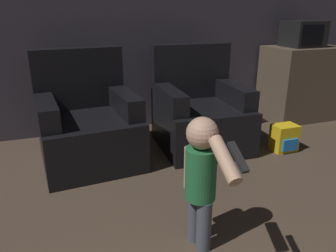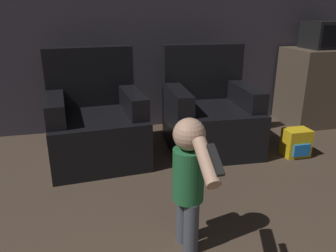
{
  "view_description": "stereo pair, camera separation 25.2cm",
  "coord_description": "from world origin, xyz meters",
  "px_view_note": "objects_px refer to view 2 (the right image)",
  "views": [
    {
      "loc": [
        -0.48,
        0.67,
        1.39
      ],
      "look_at": [
        0.32,
        2.9,
        0.54
      ],
      "focal_mm": 35.0,
      "sensor_mm": 36.0,
      "label": 1
    },
    {
      "loc": [
        -0.24,
        0.59,
        1.39
      ],
      "look_at": [
        0.32,
        2.9,
        0.54
      ],
      "focal_mm": 35.0,
      "sensor_mm": 36.0,
      "label": 2
    }
  ],
  "objects_px": {
    "armchair_left": "(96,123)",
    "person_toddler": "(189,175)",
    "toy_backpack": "(296,143)",
    "microwave": "(325,35)",
    "armchair_right": "(209,115)"
  },
  "relations": [
    {
      "from": "armchair_left",
      "to": "person_toddler",
      "type": "bearing_deg",
      "value": -76.32
    },
    {
      "from": "toy_backpack",
      "to": "microwave",
      "type": "relative_size",
      "value": 0.62
    },
    {
      "from": "person_toddler",
      "to": "microwave",
      "type": "relative_size",
      "value": 1.87
    },
    {
      "from": "toy_backpack",
      "to": "microwave",
      "type": "distance_m",
      "value": 1.56
    },
    {
      "from": "armchair_left",
      "to": "person_toddler",
      "type": "height_order",
      "value": "armchair_left"
    },
    {
      "from": "armchair_left",
      "to": "toy_backpack",
      "type": "relative_size",
      "value": 3.77
    },
    {
      "from": "armchair_left",
      "to": "person_toddler",
      "type": "distance_m",
      "value": 1.57
    },
    {
      "from": "armchair_right",
      "to": "person_toddler",
      "type": "distance_m",
      "value": 1.64
    },
    {
      "from": "armchair_right",
      "to": "microwave",
      "type": "distance_m",
      "value": 1.82
    },
    {
      "from": "person_toddler",
      "to": "armchair_left",
      "type": "bearing_deg",
      "value": 8.39
    },
    {
      "from": "person_toddler",
      "to": "toy_backpack",
      "type": "xyz_separation_m",
      "value": [
        1.44,
        1.04,
        -0.36
      ]
    },
    {
      "from": "armchair_left",
      "to": "microwave",
      "type": "relative_size",
      "value": 2.34
    },
    {
      "from": "armchair_left",
      "to": "microwave",
      "type": "bearing_deg",
      "value": 4.61
    },
    {
      "from": "armchair_left",
      "to": "toy_backpack",
      "type": "xyz_separation_m",
      "value": [
        1.93,
        -0.45,
        -0.21
      ]
    },
    {
      "from": "armchair_right",
      "to": "person_toddler",
      "type": "height_order",
      "value": "armchair_right"
    }
  ]
}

